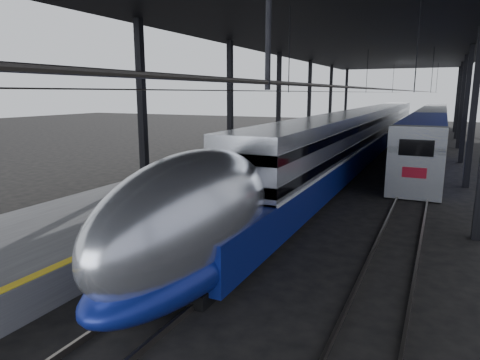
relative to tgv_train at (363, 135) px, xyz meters
The scene contains 7 objects.
ground 24.71m from the tgv_train, 94.66° to the right, with size 160.00×160.00×0.00m, color black.
platform 7.28m from the tgv_train, 140.34° to the right, with size 6.00×80.00×1.00m, color #4C4C4F.
yellow_strip 5.37m from the tgv_train, 120.63° to the right, with size 0.30×80.00×0.01m, color gold.
rails 5.50m from the tgv_train, 61.27° to the right, with size 6.52×80.00×0.16m.
canopy 8.55m from the tgv_train, 91.25° to the right, with size 18.00×75.00×9.47m.
tgv_train is the anchor object (origin of this frame).
second_train 13.77m from the tgv_train, 68.72° to the left, with size 2.75×56.05×3.79m.
Camera 1 is at (8.09, -12.75, 5.43)m, focal length 32.00 mm.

